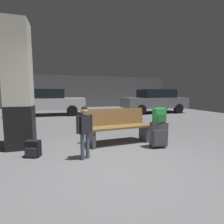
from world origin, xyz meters
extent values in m
cube|color=slate|center=(0.00, 4.00, -0.05)|extent=(18.00, 18.00, 0.10)
cube|color=#565658|center=(0.00, 12.86, 1.40)|extent=(18.00, 0.12, 2.80)
cube|color=black|center=(-1.82, 1.87, 0.50)|extent=(0.57, 0.57, 1.00)
cube|color=beige|center=(-1.82, 1.87, 1.95)|extent=(0.56, 0.56, 1.90)
cube|color=brown|center=(0.52, 1.50, 0.44)|extent=(1.63, 0.57, 0.05)
cube|color=brown|center=(0.50, 1.75, 0.68)|extent=(1.60, 0.24, 0.42)
cube|color=#4C4C51|center=(-0.20, 1.44, 0.21)|extent=(0.11, 0.41, 0.41)
cube|color=#4C4C51|center=(1.23, 1.56, 0.21)|extent=(0.11, 0.41, 0.41)
cube|color=#4C4C51|center=(1.31, 0.96, 0.32)|extent=(0.39, 0.23, 0.56)
cube|color=#4C4C51|center=(1.30, 0.85, 0.26)|extent=(0.34, 0.05, 0.36)
cube|color=#A5A5AA|center=(1.32, 1.04, 0.59)|extent=(0.14, 0.04, 0.02)
cylinder|color=black|center=(1.16, 1.06, 0.02)|extent=(0.02, 0.05, 0.04)
cylinder|color=black|center=(1.48, 1.03, 0.02)|extent=(0.02, 0.05, 0.04)
cube|color=green|center=(1.31, 0.96, 0.77)|extent=(0.29, 0.18, 0.34)
cube|color=#2B773A|center=(1.32, 0.86, 0.72)|extent=(0.23, 0.05, 0.19)
cylinder|color=black|center=(1.31, 0.96, 0.93)|extent=(0.06, 0.03, 0.02)
cylinder|color=#4C5160|center=(-0.41, 0.77, 0.25)|extent=(0.08, 0.08, 0.51)
cylinder|color=#4C5160|center=(-0.51, 0.72, 0.25)|extent=(0.08, 0.08, 0.51)
cube|color=#232328|center=(-0.46, 0.74, 0.69)|extent=(0.24, 0.20, 0.36)
cylinder|color=#232328|center=(-0.33, 0.80, 0.71)|extent=(0.06, 0.06, 0.34)
cylinder|color=#232328|center=(-0.60, 0.68, 0.71)|extent=(0.06, 0.06, 0.34)
sphere|color=tan|center=(-0.46, 0.74, 0.96)|extent=(0.14, 0.14, 0.14)
sphere|color=black|center=(-0.46, 0.74, 0.98)|extent=(0.13, 0.13, 0.13)
cylinder|color=#E5D84C|center=(-0.57, 0.81, 0.71)|extent=(0.06, 0.06, 0.10)
cylinder|color=red|center=(-0.57, 0.81, 0.78)|extent=(0.01, 0.01, 0.06)
cube|color=black|center=(-1.46, 1.15, 0.17)|extent=(0.32, 0.25, 0.34)
cube|color=#28282D|center=(-1.50, 1.06, 0.12)|extent=(0.23, 0.11, 0.19)
cylinder|color=black|center=(-1.46, 1.15, 0.33)|extent=(0.06, 0.04, 0.02)
cube|color=silver|center=(-1.63, 7.97, 0.67)|extent=(4.16, 1.84, 0.64)
cube|color=black|center=(-1.78, 7.97, 1.25)|extent=(2.15, 1.61, 0.52)
cylinder|color=black|center=(-0.30, 8.72, 0.30)|extent=(0.61, 0.22, 0.60)
cylinder|color=black|center=(-0.36, 7.12, 0.30)|extent=(0.61, 0.22, 0.60)
cylinder|color=black|center=(-2.90, 8.81, 0.30)|extent=(0.61, 0.22, 0.60)
cylinder|color=black|center=(-2.96, 7.21, 0.30)|extent=(0.61, 0.22, 0.60)
cube|color=slate|center=(4.86, 7.29, 0.67)|extent=(4.11, 1.73, 0.64)
cube|color=black|center=(5.01, 7.29, 1.25)|extent=(2.11, 1.55, 0.52)
cylinder|color=black|center=(3.56, 6.48, 0.30)|extent=(0.60, 0.20, 0.60)
cylinder|color=black|center=(3.55, 8.08, 0.30)|extent=(0.60, 0.20, 0.60)
cylinder|color=black|center=(6.16, 6.50, 0.30)|extent=(0.60, 0.20, 0.60)
cylinder|color=black|center=(6.15, 8.10, 0.30)|extent=(0.60, 0.20, 0.60)
camera|label=1|loc=(-0.86, -2.49, 1.30)|focal=27.04mm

